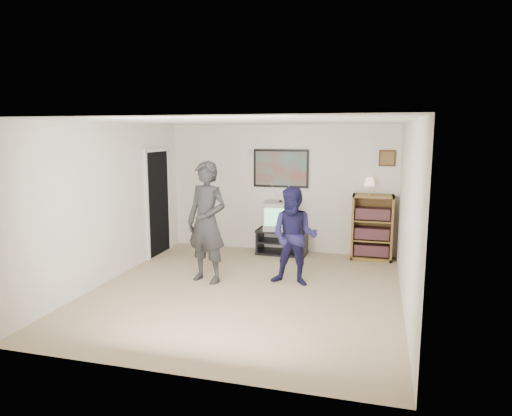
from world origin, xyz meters
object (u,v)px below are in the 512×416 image
at_px(crt_television, 280,216).
at_px(person_short, 294,237).
at_px(bookshelf, 372,227).
at_px(media_stand, 282,241).
at_px(person_tall, 207,222).

bearing_deg(crt_television, person_short, -80.50).
bearing_deg(bookshelf, person_short, -122.28).
bearing_deg(media_stand, crt_television, -178.97).
bearing_deg(crt_television, bookshelf, -7.41).
bearing_deg(person_tall, media_stand, 83.05).
bearing_deg(bookshelf, person_tall, -141.30).
bearing_deg(person_short, crt_television, 111.94).
xyz_separation_m(media_stand, crt_television, (-0.04, 0.00, 0.51)).
bearing_deg(media_stand, person_tall, -111.41).
xyz_separation_m(bookshelf, person_tall, (-2.50, -2.00, 0.35)).
bearing_deg(person_tall, person_short, 23.64).
relative_size(crt_television, person_tall, 0.33).
height_order(media_stand, bookshelf, bookshelf).
relative_size(person_tall, person_short, 1.25).
height_order(crt_television, person_tall, person_tall).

